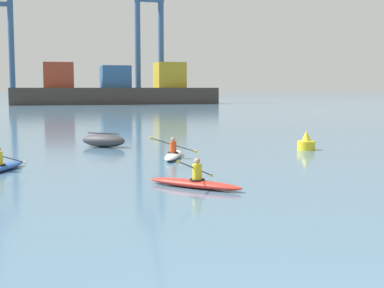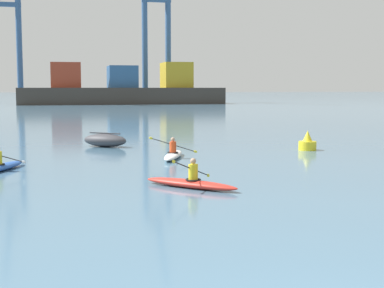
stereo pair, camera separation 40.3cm
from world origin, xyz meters
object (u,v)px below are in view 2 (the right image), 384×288
object	(u,v)px
container_barge	(123,90)
kayak_blue	(0,166)
gantry_crane_west	(4,22)
gantry_crane_west_mid	(157,20)
kayak_red	(191,182)
kayak_white	(173,154)
capsized_dinghy	(105,140)
channel_buoy	(307,143)

from	to	relation	value
container_barge	kayak_blue	xyz separation A→B (m)	(-14.37, -86.85, -2.60)
kayak_blue	gantry_crane_west	bearing A→B (deg)	94.87
gantry_crane_west	gantry_crane_west_mid	bearing A→B (deg)	-8.97
kayak_red	container_barge	bearing A→B (deg)	84.97
container_barge	kayak_white	distance (m)	84.99
container_barge	capsized_dinghy	bearing A→B (deg)	-97.04
container_barge	kayak_blue	bearing A→B (deg)	-99.39
kayak_blue	kayak_red	bearing A→B (deg)	-39.49
gantry_crane_west_mid	kayak_blue	size ratio (longest dim) A/B	11.06
capsized_dinghy	kayak_blue	size ratio (longest dim) A/B	0.81
gantry_crane_west_mid	kayak_white	distance (m)	95.12
gantry_crane_west_mid	capsized_dinghy	bearing A→B (deg)	-101.67
container_barge	kayak_white	size ratio (longest dim) A/B	11.58
kayak_red	kayak_blue	size ratio (longest dim) A/B	0.86
gantry_crane_west	kayak_blue	world-z (taller)	gantry_crane_west
channel_buoy	kayak_red	world-z (taller)	kayak_red
channel_buoy	kayak_white	distance (m)	7.46
container_barge	channel_buoy	xyz separation A→B (m)	(0.13, -83.05, -2.41)
kayak_red	kayak_white	xyz separation A→B (m)	(0.93, 7.37, 0.00)
gantry_crane_west	kayak_blue	distance (m)	101.10
kayak_red	kayak_white	world-z (taller)	kayak_red
container_barge	channel_buoy	distance (m)	83.09
gantry_crane_west	capsized_dinghy	world-z (taller)	gantry_crane_west
gantry_crane_west	channel_buoy	distance (m)	99.66
capsized_dinghy	container_barge	bearing A→B (deg)	82.96
kayak_red	gantry_crane_west_mid	bearing A→B (deg)	80.74
gantry_crane_west	gantry_crane_west_mid	world-z (taller)	gantry_crane_west_mid
channel_buoy	gantry_crane_west	bearing A→B (deg)	103.51
gantry_crane_west	kayak_red	xyz separation A→B (m)	(14.74, -104.55, -16.57)
gantry_crane_west	kayak_blue	xyz separation A→B (m)	(8.46, -99.38, -16.57)
capsized_dinghy	kayak_white	bearing A→B (deg)	-65.13
container_barge	gantry_crane_west	size ratio (longest dim) A/B	1.19
capsized_dinghy	gantry_crane_west_mid	bearing A→B (deg)	78.33
capsized_dinghy	channel_buoy	distance (m)	10.67
channel_buoy	kayak_white	bearing A→B (deg)	-167.67
capsized_dinghy	kayak_blue	bearing A→B (deg)	-120.55
container_barge	kayak_blue	distance (m)	88.07
gantry_crane_west_mid	channel_buoy	size ratio (longest dim) A/B	37.05
gantry_crane_west	kayak_blue	size ratio (longest dim) A/B	9.88
capsized_dinghy	kayak_red	xyz separation A→B (m)	(1.66, -12.97, -0.18)
gantry_crane_west	kayak_red	bearing A→B (deg)	-81.98
kayak_blue	kayak_white	size ratio (longest dim) A/B	0.99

